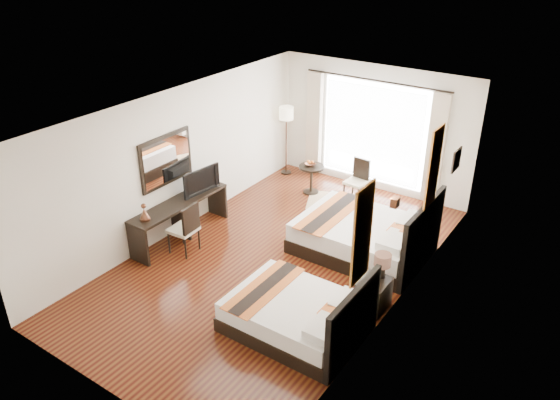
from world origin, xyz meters
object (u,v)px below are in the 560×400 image
Objects in this scene: bed_far at (366,236)px; table_lamp at (383,262)px; console_desk at (181,219)px; window_chair at (356,188)px; nightstand at (373,294)px; desk_chair at (185,237)px; side_table at (311,179)px; bed_near at (299,315)px; fruit_bowl at (310,165)px; vase at (371,283)px; floor_lamp at (286,118)px; television at (199,180)px.

bed_far is 5.48× the size of table_lamp.
console_desk is 2.41× the size of window_chair.
desk_chair is (-3.56, -0.44, 0.05)m from nightstand.
bed_far is at bearing -36.47° from side_table.
nightstand is 4.17m from side_table.
bed_near is 8.26× the size of fruit_bowl.
vase is 3.60m from desk_chair.
vase is (0.69, 0.94, 0.28)m from bed_near.
table_lamp is 5.31m from floor_lamp.
desk_chair is 4.15m from floor_lamp.
window_chair is at bearing 58.32° from console_desk.
nightstand is at bearing -104.16° from table_lamp.
television is at bearing -112.35° from side_table.
nightstand is 3.96× the size of vase.
window_chair is (-1.12, 1.80, -0.06)m from bed_far.
window_chair is at bearing -29.22° from television.
bed_far reaches higher than window_chair.
television is (-4.00, 0.31, 0.22)m from table_lamp.
vase is at bearing 35.43° from window_chair.
fruit_bowl is at bearing -161.09° from side_table.
console_desk is 1.33× the size of floor_lamp.
floor_lamp is (-3.16, 2.13, 1.06)m from bed_far.
bed_far is 3.34m from television.
table_lamp is 3.68m from window_chair.
bed_near is at bearing 21.76° from window_chair.
floor_lamp is at bearing 150.04° from fruit_bowl.
bed_near is 3.72m from television.
window_chair is at bearing -9.21° from floor_lamp.
table_lamp is 0.42× the size of desk_chair.
window_chair is at bearing 14.24° from fruit_bowl.
bed_far reaches higher than nightstand.
floor_lamp reaches higher than bed_near.
television is 3.69× the size of fruit_bowl.
vase is 0.56× the size of fruit_bowl.
floor_lamp reaches higher than fruit_bowl.
television is at bearing 154.65° from bed_near.
fruit_bowl is at bearing 71.54° from console_desk.
floor_lamp reaches higher than table_lamp.
fruit_bowl is (-2.97, 2.95, 0.42)m from nightstand.
desk_chair is at bearing -39.40° from console_desk.
table_lamp is at bearing 60.77° from bed_near.
window_chair is at bearing 121.29° from nightstand.
bed_far is at bearing -66.14° from television.
television is at bearing -31.09° from window_chair.
table_lamp is at bearing -55.25° from bed_far.
table_lamp is at bearing -173.81° from desk_chair.
television is (-3.13, -0.95, 0.67)m from bed_far.
desk_chair is 3.46m from fruit_bowl.
table_lamp is at bearing 38.19° from window_chair.
nightstand is 4.06m from television.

